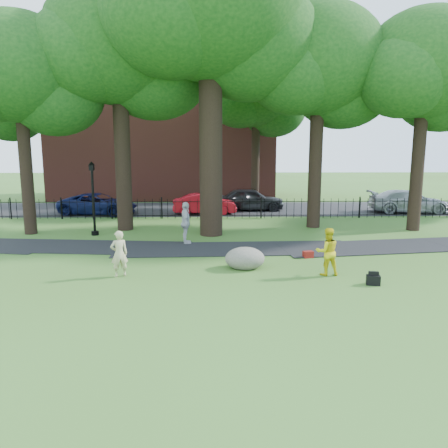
{
  "coord_description": "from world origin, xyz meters",
  "views": [
    {
      "loc": [
        0.12,
        -14.09,
        4.27
      ],
      "look_at": [
        0.51,
        2.0,
        1.42
      ],
      "focal_mm": 35.0,
      "sensor_mm": 36.0,
      "label": 1
    }
  ],
  "objects_px": {
    "big_tree": "(213,16)",
    "lamppost": "(93,200)",
    "woman": "(119,254)",
    "man": "(327,252)",
    "red_sedan": "(205,204)",
    "boulder": "(245,257)"
  },
  "relations": [
    {
      "from": "lamppost",
      "to": "red_sedan",
      "type": "distance_m",
      "value": 8.52
    },
    {
      "from": "man",
      "to": "red_sedan",
      "type": "relative_size",
      "value": 0.4
    },
    {
      "from": "lamppost",
      "to": "red_sedan",
      "type": "bearing_deg",
      "value": 51.59
    },
    {
      "from": "man",
      "to": "lamppost",
      "type": "height_order",
      "value": "lamppost"
    },
    {
      "from": "woman",
      "to": "man",
      "type": "bearing_deg",
      "value": 156.35
    },
    {
      "from": "woman",
      "to": "lamppost",
      "type": "distance_m",
      "value": 7.56
    },
    {
      "from": "big_tree",
      "to": "lamppost",
      "type": "xyz_separation_m",
      "value": [
        -5.84,
        -0.05,
        -8.39
      ]
    },
    {
      "from": "red_sedan",
      "to": "big_tree",
      "type": "bearing_deg",
      "value": -177.03
    },
    {
      "from": "woman",
      "to": "lamppost",
      "type": "height_order",
      "value": "lamppost"
    },
    {
      "from": "big_tree",
      "to": "boulder",
      "type": "xyz_separation_m",
      "value": [
        1.09,
        -6.15,
        -9.73
      ]
    },
    {
      "from": "red_sedan",
      "to": "man",
      "type": "bearing_deg",
      "value": -164.29
    },
    {
      "from": "woman",
      "to": "red_sedan",
      "type": "height_order",
      "value": "woman"
    },
    {
      "from": "big_tree",
      "to": "woman",
      "type": "xyz_separation_m",
      "value": [
        -3.15,
        -7.05,
        -9.36
      ]
    },
    {
      "from": "lamppost",
      "to": "red_sedan",
      "type": "xyz_separation_m",
      "value": [
        5.24,
        6.62,
        -1.09
      ]
    },
    {
      "from": "man",
      "to": "red_sedan",
      "type": "height_order",
      "value": "man"
    },
    {
      "from": "man",
      "to": "red_sedan",
      "type": "bearing_deg",
      "value": -75.97
    },
    {
      "from": "woman",
      "to": "man",
      "type": "relative_size",
      "value": 0.96
    },
    {
      "from": "man",
      "to": "boulder",
      "type": "relative_size",
      "value": 1.14
    },
    {
      "from": "red_sedan",
      "to": "woman",
      "type": "bearing_deg",
      "value": 167.19
    },
    {
      "from": "boulder",
      "to": "big_tree",
      "type": "bearing_deg",
      "value": 100.09
    },
    {
      "from": "big_tree",
      "to": "lamppost",
      "type": "height_order",
      "value": "big_tree"
    },
    {
      "from": "boulder",
      "to": "lamppost",
      "type": "relative_size",
      "value": 0.4
    }
  ]
}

